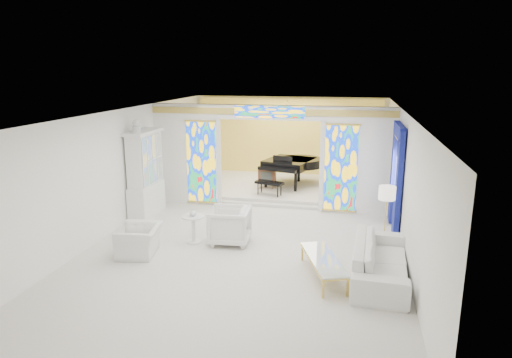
% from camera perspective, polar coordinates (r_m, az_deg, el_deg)
% --- Properties ---
extents(floor, '(12.00, 12.00, 0.00)m').
position_cam_1_polar(floor, '(11.65, -0.09, -6.43)').
color(floor, beige).
rests_on(floor, ground).
extents(ceiling, '(7.00, 12.00, 0.02)m').
position_cam_1_polar(ceiling, '(10.98, -0.09, 8.43)').
color(ceiling, white).
rests_on(ceiling, wall_back).
extents(wall_back, '(7.00, 0.02, 3.00)m').
position_cam_1_polar(wall_back, '(17.04, 4.15, 5.19)').
color(wall_back, white).
rests_on(wall_back, floor).
extents(wall_front, '(7.00, 0.02, 3.00)m').
position_cam_1_polar(wall_front, '(5.79, -12.88, -12.32)').
color(wall_front, white).
rests_on(wall_front, floor).
extents(wall_left, '(0.02, 12.00, 3.00)m').
position_cam_1_polar(wall_left, '(12.42, -16.10, 1.50)').
color(wall_left, white).
rests_on(wall_left, floor).
extents(wall_right, '(0.02, 12.00, 3.00)m').
position_cam_1_polar(wall_right, '(11.05, 17.95, -0.10)').
color(wall_right, white).
rests_on(wall_right, floor).
extents(partition_wall, '(7.00, 0.22, 3.00)m').
position_cam_1_polar(partition_wall, '(13.11, 1.73, 3.34)').
color(partition_wall, white).
rests_on(partition_wall, floor).
extents(stained_glass_left, '(0.90, 0.04, 2.40)m').
position_cam_1_polar(stained_glass_left, '(13.58, -6.82, 2.09)').
color(stained_glass_left, gold).
rests_on(stained_glass_left, partition_wall).
extents(stained_glass_right, '(0.90, 0.04, 2.40)m').
position_cam_1_polar(stained_glass_right, '(12.88, 10.56, 1.32)').
color(stained_glass_right, gold).
rests_on(stained_glass_right, partition_wall).
extents(stained_glass_transom, '(2.00, 0.04, 0.34)m').
position_cam_1_polar(stained_glass_transom, '(12.85, 1.69, 8.38)').
color(stained_glass_transom, gold).
rests_on(stained_glass_transom, partition_wall).
extents(alcove_platform, '(6.80, 3.80, 0.18)m').
position_cam_1_polar(alcove_platform, '(15.47, 3.08, -0.99)').
color(alcove_platform, beige).
rests_on(alcove_platform, floor).
extents(gold_curtain_back, '(6.70, 0.10, 2.90)m').
position_cam_1_polar(gold_curtain_back, '(16.92, 4.09, 5.13)').
color(gold_curtain_back, gold).
rests_on(gold_curtain_back, wall_back).
extents(chandelier, '(0.48, 0.48, 0.30)m').
position_cam_1_polar(chandelier, '(14.91, 3.91, 8.05)').
color(chandelier, gold).
rests_on(chandelier, ceiling).
extents(blue_drapes, '(0.14, 1.85, 2.65)m').
position_cam_1_polar(blue_drapes, '(11.70, 17.16, 1.09)').
color(blue_drapes, navy).
rests_on(blue_drapes, wall_right).
extents(china_cabinet, '(0.56, 1.46, 2.72)m').
position_cam_1_polar(china_cabinet, '(12.88, -13.66, 0.56)').
color(china_cabinet, silver).
rests_on(china_cabinet, floor).
extents(armchair_left, '(1.02, 1.12, 0.64)m').
position_cam_1_polar(armchair_left, '(10.44, -14.35, -7.45)').
color(armchair_left, white).
rests_on(armchair_left, floor).
extents(armchair_right, '(1.01, 0.99, 0.85)m').
position_cam_1_polar(armchair_right, '(10.73, -3.33, -5.82)').
color(armchair_right, silver).
rests_on(armchair_right, floor).
extents(sofa, '(1.15, 2.63, 0.75)m').
position_cam_1_polar(sofa, '(9.32, 15.31, -9.76)').
color(sofa, white).
rests_on(sofa, floor).
extents(side_table, '(0.68, 0.68, 0.65)m').
position_cam_1_polar(side_table, '(10.84, -7.84, -5.72)').
color(side_table, silver).
rests_on(side_table, floor).
extents(vase, '(0.17, 0.17, 0.17)m').
position_cam_1_polar(vase, '(10.74, -7.89, -4.14)').
color(vase, silver).
rests_on(vase, side_table).
extents(coffee_table, '(1.10, 1.86, 0.40)m').
position_cam_1_polar(coffee_table, '(9.14, 8.42, -9.96)').
color(coffee_table, silver).
rests_on(coffee_table, floor).
extents(floor_lamp, '(0.37, 0.37, 1.51)m').
position_cam_1_polar(floor_lamp, '(10.37, 16.05, -2.08)').
color(floor_lamp, gold).
rests_on(floor_lamp, floor).
extents(grand_piano, '(2.17, 2.80, 1.07)m').
position_cam_1_polar(grand_piano, '(15.30, 4.78, 1.94)').
color(grand_piano, black).
rests_on(grand_piano, alcove_platform).
extents(tv_console, '(0.56, 0.39, 0.63)m').
position_cam_1_polar(tv_console, '(14.89, 1.40, 0.43)').
color(tv_console, '#53301E').
rests_on(tv_console, alcove_platform).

